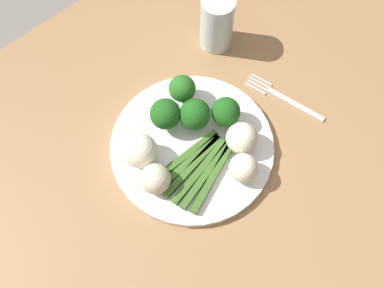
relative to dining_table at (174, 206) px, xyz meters
The scene contains 14 objects.
ground_plane 0.68m from the dining_table, ahead, with size 6.00×6.00×0.02m, color gray.
dining_table is the anchor object (origin of this frame).
plate 0.14m from the dining_table, 23.41° to the left, with size 0.30×0.30×0.01m, color white.
asparagus_bundle 0.14m from the dining_table, ahead, with size 0.15×0.10×0.01m.
broccoli_front 0.23m from the dining_table, 42.73° to the left, with size 0.05×0.05×0.06m.
broccoli_outer_edge 0.20m from the dining_table, 53.94° to the left, with size 0.06×0.06×0.07m.
broccoli_near_center 0.20m from the dining_table, 29.27° to the left, with size 0.06×0.06×0.07m.
broccoli_left 0.22m from the dining_table, 11.04° to the left, with size 0.05×0.05×0.06m.
cauliflower_right 0.21m from the dining_table, ahead, with size 0.06×0.06×0.06m, color white.
cauliflower_edge 0.17m from the dining_table, 94.67° to the left, with size 0.06×0.06×0.06m, color white.
cauliflower_front_left 0.19m from the dining_table, 31.36° to the right, with size 0.05×0.05×0.05m, color white.
cauliflower_near_fork 0.15m from the dining_table, 135.17° to the left, with size 0.05×0.05×0.05m, color beige.
fork 0.30m from the dining_table, ahead, with size 0.06×0.16×0.00m.
water_glass 0.37m from the dining_table, 33.85° to the left, with size 0.07×0.07×0.12m, color silver.
Camera 1 is at (-0.16, -0.23, 1.56)m, focal length 44.17 mm.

